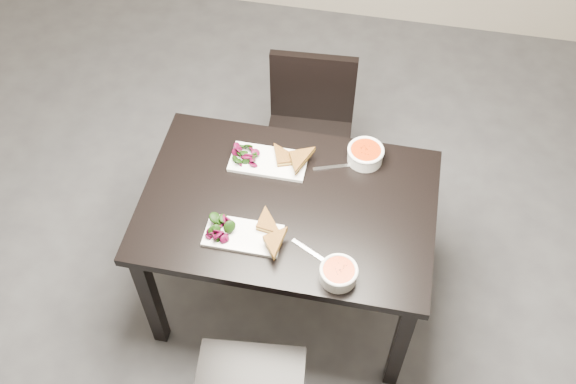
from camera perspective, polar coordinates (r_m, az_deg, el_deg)
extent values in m
plane|color=#47474C|center=(3.22, -0.81, -12.45)|extent=(5.00, 5.00, 0.00)
cube|color=black|center=(2.71, 0.00, -1.16)|extent=(1.20, 0.80, 0.04)
cube|color=black|center=(2.97, -11.73, -9.02)|extent=(0.06, 0.06, 0.71)
cube|color=black|center=(2.85, 9.60, -12.79)|extent=(0.06, 0.06, 0.71)
cube|color=black|center=(3.31, -8.05, 1.09)|extent=(0.06, 0.06, 0.71)
cube|color=black|center=(3.21, 10.71, -1.84)|extent=(0.06, 0.06, 0.71)
cube|color=black|center=(2.95, -6.39, -14.98)|extent=(0.04, 0.04, 0.41)
cube|color=black|center=(2.92, 0.84, -15.65)|extent=(0.04, 0.04, 0.41)
cube|color=black|center=(3.32, 1.67, 3.99)|extent=(0.44, 0.44, 0.04)
cube|color=black|center=(3.40, -1.79, -0.49)|extent=(0.04, 0.04, 0.41)
cube|color=black|center=(3.38, 4.26, -1.14)|extent=(0.04, 0.04, 0.41)
cube|color=black|center=(3.62, -0.92, 4.02)|extent=(0.04, 0.04, 0.41)
cube|color=black|center=(3.60, 4.77, 3.43)|extent=(0.04, 0.04, 0.41)
cube|color=black|center=(3.29, 2.15, 8.98)|extent=(0.42, 0.07, 0.40)
cube|color=white|center=(2.60, -3.88, -3.76)|extent=(0.30, 0.15, 0.02)
cylinder|color=white|center=(2.49, 4.36, -7.07)|extent=(0.14, 0.14, 0.05)
cylinder|color=#E43D0A|center=(2.46, 4.39, -6.79)|extent=(0.12, 0.12, 0.02)
torus|color=white|center=(2.46, 4.40, -6.70)|extent=(0.14, 0.14, 0.01)
cube|color=silver|center=(2.56, 1.99, -5.17)|extent=(0.17, 0.10, 0.00)
cube|color=white|center=(2.82, -1.69, 2.63)|extent=(0.33, 0.16, 0.02)
cylinder|color=white|center=(2.84, 6.66, 3.16)|extent=(0.15, 0.15, 0.06)
cylinder|color=#E43D0A|center=(2.82, 6.70, 3.51)|extent=(0.13, 0.13, 0.02)
torus|color=white|center=(2.81, 6.72, 3.60)|extent=(0.16, 0.16, 0.02)
cube|color=silver|center=(2.82, 3.97, 2.17)|extent=(0.18, 0.07, 0.00)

